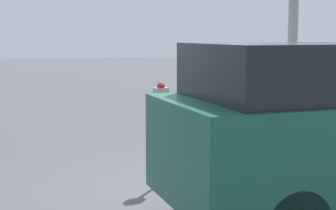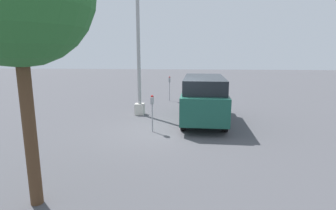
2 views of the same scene
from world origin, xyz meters
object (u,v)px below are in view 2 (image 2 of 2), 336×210
parking_meter_far (170,83)px  parking_meter_near (152,105)px  lamp_post (139,75)px  parked_van (204,97)px

parking_meter_far → parking_meter_near: bearing=176.5°
parking_meter_far → lamp_post: 4.18m
parking_meter_near → parked_van: (1.71, -2.03, 0.03)m
parking_meter_near → lamp_post: 3.14m
parking_meter_near → lamp_post: size_ratio=0.25×
parking_meter_far → parked_van: bearing=-161.8°
parking_meter_near → parking_meter_far: (6.76, -0.14, 0.08)m
parked_van → parking_meter_near: bearing=131.9°
parking_meter_near → parked_van: parked_van is taller
parking_meter_far → parked_van: size_ratio=0.33×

